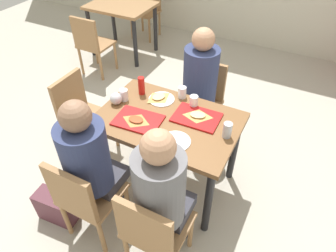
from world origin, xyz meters
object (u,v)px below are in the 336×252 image
plastic_cup_a (182,92)px  plastic_cup_c (124,95)px  pizza_slice_b (198,115)px  handbag (57,207)px  tray_red_near (138,120)px  background_table (122,13)px  chair_far_side (202,97)px  foil_bundle (116,99)px  soda_can (227,130)px  chair_near_right (152,230)px  paper_plate_center (162,99)px  paper_plate_near_edge (176,141)px  background_chair_far (148,7)px  chair_near_left (84,197)px  tray_red_far (196,117)px  pizza_slice_c (159,97)px  plastic_cup_b (151,140)px  person_in_red (91,160)px  plastic_cup_d (194,101)px  chair_left_end (80,111)px  person_far_side (199,83)px  background_chair_near (91,42)px  main_table (168,129)px  person_in_brown_jacket (162,190)px  pizza_slice_a (136,120)px  condiment_bottle (141,86)px

plastic_cup_a → plastic_cup_c: 0.49m
pizza_slice_b → handbag: bearing=-133.0°
tray_red_near → background_table: (-1.58, 2.09, -0.14)m
chair_far_side → foil_bundle: size_ratio=8.30×
chair_far_side → soda_can: 0.93m
chair_near_right → tray_red_near: (-0.47, 0.63, 0.27)m
chair_near_right → pizza_slice_b: 0.92m
paper_plate_center → paper_plate_near_edge: same height
background_chair_far → chair_near_left: bearing=-66.6°
tray_red_far → background_table: bearing=136.8°
paper_plate_center → pizza_slice_b: bearing=-13.0°
pizza_slice_c → plastic_cup_b: plastic_cup_b is taller
pizza_slice_c → background_table: size_ratio=0.24×
person_in_red → plastic_cup_c: size_ratio=12.40×
chair_near_right → plastic_cup_d: (-0.17, 1.00, 0.32)m
background_chair_far → tray_red_near: bearing=-60.8°
chair_left_end → plastic_cup_d: size_ratio=8.30×
soda_can → plastic_cup_c: bearing=177.7°
plastic_cup_b → foil_bundle: size_ratio=1.00×
paper_plate_center → pizza_slice_c: size_ratio=1.04×
person_far_side → background_chair_near: bearing=160.9°
main_table → handbag: bearing=-129.2°
foil_bundle → handbag: size_ratio=0.31×
main_table → soda_can: size_ratio=9.12×
person_in_brown_jacket → pizza_slice_a: (-0.48, 0.46, 0.04)m
paper_plate_center → condiment_bottle: 0.21m
pizza_slice_b → background_chair_far: (-1.98, 2.58, -0.29)m
tray_red_far → condiment_bottle: bearing=170.5°
paper_plate_center → background_table: 2.39m
person_far_side → paper_plate_near_edge: 0.84m
background_chair_near → background_chair_far: size_ratio=1.00×
foil_bundle → background_chair_far: size_ratio=0.12×
tray_red_far → plastic_cup_d: bearing=122.7°
chair_near_left → plastic_cup_d: 1.12m
paper_plate_near_edge → soda_can: bearing=36.0°
chair_far_side → pizza_slice_a: (-0.20, -0.91, 0.29)m
foil_bundle → paper_plate_near_edge: bearing=-16.2°
condiment_bottle → pizza_slice_c: bearing=-0.6°
foil_bundle → pizza_slice_a: bearing=-25.9°
condiment_bottle → person_far_side: bearing=48.7°
person_in_red → paper_plate_near_edge: size_ratio=5.64×
condiment_bottle → plastic_cup_a: bearing=18.4°
condiment_bottle → person_in_red: bearing=-84.2°
soda_can → pizza_slice_c: bearing=164.6°
foil_bundle → condiment_bottle: bearing=63.4°
paper_plate_near_edge → plastic_cup_b: bearing=-141.3°
foil_bundle → plastic_cup_d: bearing=24.0°
plastic_cup_b → condiment_bottle: condiment_bottle is taller
condiment_bottle → background_chair_far: bearing=119.5°
pizza_slice_c → foil_bundle: bearing=-141.6°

